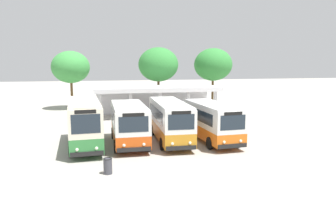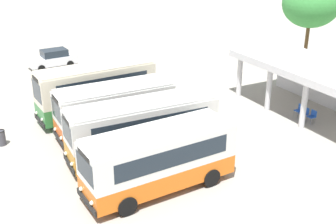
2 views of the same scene
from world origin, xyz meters
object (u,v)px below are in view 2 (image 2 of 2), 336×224
city_bus_nearest_orange (96,89)px  city_bus_second_in_row (115,108)px  waiting_chair_end_by_column (300,110)px  waiting_chair_middle_seat (312,116)px  city_bus_fourth_amber (159,157)px  city_bus_middle_cream (142,127)px  parked_car_flank (53,58)px  waiting_chair_second_from_end (305,113)px  litter_bin_apron (1,138)px

city_bus_nearest_orange → city_bus_second_in_row: city_bus_nearest_orange is taller
waiting_chair_end_by_column → waiting_chair_middle_seat: size_ratio=1.00×
waiting_chair_end_by_column → city_bus_fourth_amber: bearing=-74.6°
city_bus_fourth_amber → waiting_chair_end_by_column: (-3.28, 11.88, -1.14)m
city_bus_middle_cream → parked_car_flank: city_bus_middle_cream is taller
waiting_chair_second_from_end → litter_bin_apron: (-5.48, -17.61, -0.07)m
city_bus_nearest_orange → city_bus_fourth_amber: city_bus_nearest_orange is taller
city_bus_nearest_orange → parked_car_flank: size_ratio=1.81×
city_bus_fourth_amber → waiting_chair_middle_seat: 12.13m
city_bus_fourth_amber → waiting_chair_second_from_end: city_bus_fourth_amber is taller
city_bus_nearest_orange → parked_car_flank: bearing=178.9°
city_bus_middle_cream → waiting_chair_middle_seat: size_ratio=9.36×
city_bus_middle_cream → city_bus_fourth_amber: bearing=-11.7°
waiting_chair_middle_seat → litter_bin_apron: size_ratio=0.96×
waiting_chair_end_by_column → litter_bin_apron: litter_bin_apron is taller
waiting_chair_middle_seat → litter_bin_apron: (-6.04, -17.69, -0.07)m
city_bus_middle_cream → city_bus_fourth_amber: size_ratio=1.10×
city_bus_second_in_row → city_bus_middle_cream: city_bus_middle_cream is taller
city_bus_fourth_amber → waiting_chair_second_from_end: bearing=103.0°
waiting_chair_second_from_end → waiting_chair_middle_seat: same height
city_bus_second_in_row → waiting_chair_middle_seat: (4.24, 11.51, -1.17)m
waiting_chair_second_from_end → parked_car_flank: bearing=-149.9°
litter_bin_apron → city_bus_nearest_orange: bearing=102.8°
city_bus_nearest_orange → waiting_chair_end_by_column: bearing=61.2°
city_bus_middle_cream → waiting_chair_end_by_column: size_ratio=9.36×
city_bus_middle_cream → litter_bin_apron: size_ratio=8.95×
parked_car_flank → city_bus_second_in_row: bearing=-1.0°
city_bus_second_in_row → waiting_chair_end_by_column: 11.98m
city_bus_second_in_row → city_bus_middle_cream: bearing=5.1°
city_bus_nearest_orange → waiting_chair_second_from_end: size_ratio=8.97×
waiting_chair_end_by_column → litter_bin_apron: bearing=-105.6°
city_bus_middle_cream → city_bus_second_in_row: bearing=-174.9°
waiting_chair_end_by_column → city_bus_middle_cream: bearing=-89.6°
parked_car_flank → city_bus_middle_cream: bearing=0.1°
city_bus_second_in_row → waiting_chair_middle_seat: size_ratio=7.97×
city_bus_second_in_row → waiting_chair_middle_seat: 12.32m
city_bus_nearest_orange → city_bus_second_in_row: bearing=-0.3°
city_bus_nearest_orange → waiting_chair_second_from_end: (6.88, 11.41, -1.35)m
city_bus_fourth_amber → waiting_chair_end_by_column: city_bus_fourth_amber is taller
city_bus_fourth_amber → waiting_chair_second_from_end: size_ratio=8.48×
city_bus_middle_cream → city_bus_fourth_amber: (3.20, -0.66, -0.07)m
waiting_chair_middle_seat → litter_bin_apron: 18.69m
city_bus_fourth_amber → parked_car_flank: size_ratio=1.71×
city_bus_nearest_orange → waiting_chair_middle_seat: (7.44, 11.49, -1.35)m
city_bus_middle_cream → litter_bin_apron: city_bus_middle_cream is taller
city_bus_fourth_amber → parked_car_flank: bearing=178.3°
waiting_chair_end_by_column → litter_bin_apron: 18.36m
city_bus_nearest_orange → waiting_chair_second_from_end: 13.39m
waiting_chair_second_from_end → waiting_chair_middle_seat: bearing=8.2°
parked_car_flank → waiting_chair_second_from_end: (19.26, 11.16, -0.30)m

